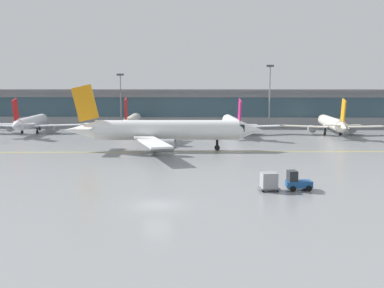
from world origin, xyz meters
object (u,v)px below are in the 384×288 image
object	(u,v)px
taxiing_regional_jet	(165,131)
gate_airplane_4	(332,123)
gate_airplane_3	(233,123)
gate_airplane_1	(31,122)
baggage_tug	(297,182)
apron_light_mast_2	(270,94)
cargo_dolly_lead	(269,181)
gate_airplane_2	(132,121)
apron_light_mast_1	(121,98)

from	to	relation	value
taxiing_regional_jet	gate_airplane_4	bearing A→B (deg)	33.88
gate_airplane_3	gate_airplane_1	bearing A→B (deg)	83.93
gate_airplane_1	baggage_tug	world-z (taller)	gate_airplane_1
gate_airplane_1	baggage_tug	bearing A→B (deg)	-142.09
gate_airplane_3	baggage_tug	world-z (taller)	gate_airplane_3
baggage_tug	apron_light_mast_2	distance (m)	68.34
gate_airplane_1	cargo_dolly_lead	bearing A→B (deg)	-144.09
gate_airplane_1	gate_airplane_4	distance (m)	66.93
gate_airplane_4	gate_airplane_2	bearing A→B (deg)	86.97
gate_airplane_2	gate_airplane_1	bearing A→B (deg)	97.27
gate_airplane_4	cargo_dolly_lead	xyz separation A→B (m)	(-20.61, -54.60, -1.40)
apron_light_mast_2	taxiing_regional_jet	bearing A→B (deg)	-119.76
gate_airplane_4	taxiing_regional_jet	size ratio (longest dim) A/B	0.74
cargo_dolly_lead	gate_airplane_1	bearing A→B (deg)	122.27
gate_airplane_4	taxiing_regional_jet	bearing A→B (deg)	128.98
gate_airplane_1	apron_light_mast_1	world-z (taller)	apron_light_mast_1
taxiing_regional_jet	apron_light_mast_1	size ratio (longest dim) A/B	2.46
gate_airplane_1	apron_light_mast_1	bearing A→B (deg)	-52.41
baggage_tug	apron_light_mast_2	size ratio (longest dim) A/B	0.18
taxiing_regional_jet	baggage_tug	size ratio (longest dim) A/B	12.03
gate_airplane_3	gate_airplane_4	distance (m)	21.68
cargo_dolly_lead	gate_airplane_4	bearing A→B (deg)	61.43
baggage_tug	taxiing_regional_jet	bearing A→B (deg)	112.34
gate_airplane_3	gate_airplane_4	size ratio (longest dim) A/B	1.00
gate_airplane_3	baggage_tug	distance (m)	53.81
baggage_tug	apron_light_mast_1	world-z (taller)	apron_light_mast_1
gate_airplane_2	cargo_dolly_lead	world-z (taller)	gate_airplane_2
gate_airplane_2	baggage_tug	distance (m)	64.36
gate_airplane_1	cargo_dolly_lead	xyz separation A→B (m)	(46.32, -54.88, -1.40)
gate_airplane_4	cargo_dolly_lead	size ratio (longest dim) A/B	10.73
taxiing_regional_jet	baggage_tug	world-z (taller)	taxiing_regional_jet
taxiing_regional_jet	apron_light_mast_1	bearing A→B (deg)	107.26
gate_airplane_1	apron_light_mast_2	size ratio (longest dim) A/B	1.58
gate_airplane_1	gate_airplane_3	xyz separation A→B (m)	(45.26, -0.83, 0.00)
gate_airplane_3	apron_light_mast_2	size ratio (longest dim) A/B	1.58
gate_airplane_3	baggage_tug	size ratio (longest dim) A/B	8.93
gate_airplane_1	apron_light_mast_1	distance (m)	23.97
gate_airplane_2	baggage_tug	size ratio (longest dim) A/B	8.92
gate_airplane_1	apron_light_mast_2	xyz separation A→B (m)	(54.98, 13.22, 6.05)
cargo_dolly_lead	taxiing_regional_jet	bearing A→B (deg)	107.35
gate_airplane_2	baggage_tug	xyz separation A→B (m)	(27.14, -58.33, -1.56)
apron_light_mast_2	cargo_dolly_lead	bearing A→B (deg)	-97.24
taxiing_regional_jet	gate_airplane_1	bearing A→B (deg)	138.78
gate_airplane_2	gate_airplane_3	bearing A→B (deg)	-104.12
gate_airplane_1	apron_light_mast_1	size ratio (longest dim) A/B	1.82
gate_airplane_3	gate_airplane_4	world-z (taller)	same
taxiing_regional_jet	apron_light_mast_1	xyz separation A→B (m)	(-15.18, 41.49, 4.15)
apron_light_mast_1	apron_light_mast_2	distance (m)	37.61
baggage_tug	apron_light_mast_2	bearing A→B (deg)	77.32
apron_light_mast_1	apron_light_mast_2	world-z (taller)	apron_light_mast_2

